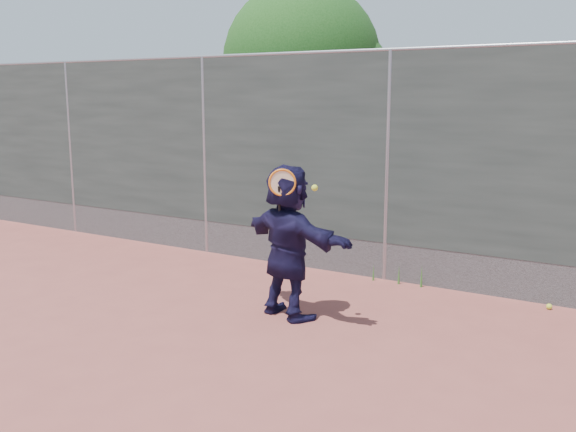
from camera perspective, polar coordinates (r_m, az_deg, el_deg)
The scene contains 7 objects.
ground at distance 5.87m, azimuth -4.99°, elevation -13.86°, with size 80.00×80.00×0.00m, color #9E4C42.
player at distance 7.04m, azimuth 0.00°, elevation -2.28°, with size 1.59×0.51×1.71m, color #171335.
ball_ground at distance 8.06m, azimuth 22.20°, elevation -7.46°, with size 0.07×0.07×0.07m, color #D3E332.
fence at distance 8.47m, azimuth 8.85°, elevation 4.79°, with size 20.00×0.06×3.03m.
swing_action at distance 6.72m, azimuth -0.24°, elevation 2.80°, with size 0.51×0.20×0.51m.
tree_left at distance 12.42m, azimuth 1.97°, elevation 13.02°, with size 3.15×3.00×4.53m.
weed_clump at distance 8.53m, azimuth 10.12°, elevation -5.14°, with size 0.68×0.07×0.30m.
Camera 1 is at (3.15, -4.31, 2.44)m, focal length 40.00 mm.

